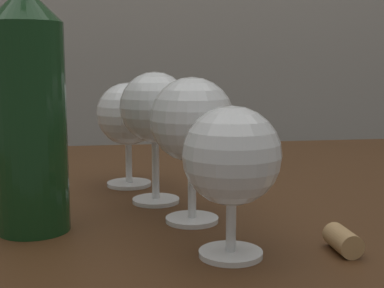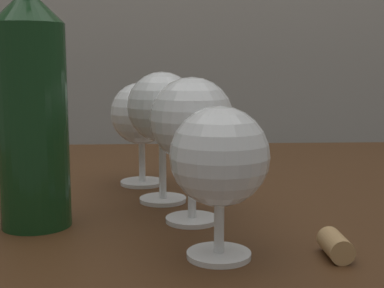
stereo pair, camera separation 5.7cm
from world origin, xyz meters
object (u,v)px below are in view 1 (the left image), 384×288
wine_glass_chardonnay (155,109)px  cork (343,240)px  wine_glass_port (232,158)px  wine_glass_white (192,121)px  wine_glass_cabernet (128,116)px  wine_bottle (29,103)px

wine_glass_chardonnay → cork: bearing=-52.5°
wine_glass_port → wine_glass_chardonnay: size_ratio=0.84×
wine_glass_white → wine_glass_chardonnay: size_ratio=0.98×
wine_glass_white → cork: bearing=-43.0°
wine_glass_cabernet → wine_bottle: wine_bottle is taller
wine_glass_port → wine_glass_white: (-0.02, 0.11, 0.02)m
wine_glass_port → wine_glass_white: wine_glass_white is taller
wine_glass_cabernet → wine_bottle: bearing=-118.8°
wine_glass_chardonnay → wine_bottle: bearing=-145.3°
wine_glass_port → wine_glass_chardonnay: (-0.05, 0.19, 0.03)m
cork → wine_glass_white: bearing=137.0°
wine_glass_white → wine_glass_cabernet: wine_glass_white is taller
wine_glass_cabernet → cork: size_ratio=3.41×
wine_glass_chardonnay → wine_glass_cabernet: wine_glass_chardonnay is taller
wine_bottle → cork: (0.29, -0.11, -0.12)m
cork → wine_glass_cabernet: bearing=121.7°
wine_glass_white → cork: (0.12, -0.11, -0.10)m
wine_glass_cabernet → wine_bottle: size_ratio=0.42×
wine_glass_cabernet → wine_bottle: (-0.10, -0.19, 0.03)m
wine_bottle → wine_glass_chardonnay: bearing=34.7°
wine_glass_white → wine_glass_cabernet: size_ratio=1.09×
wine_glass_white → wine_glass_chardonnay: wine_glass_chardonnay is taller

